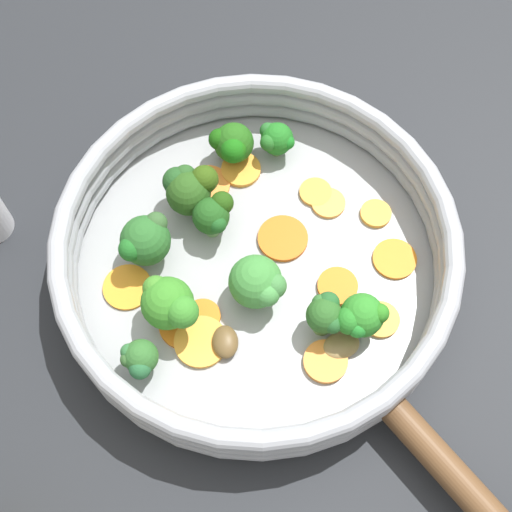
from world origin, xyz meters
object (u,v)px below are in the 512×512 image
object	(u,v)px
carrot_slice_2	(185,324)
broccoli_floret_5	(170,305)
mushroom_piece_0	(225,342)
carrot_slice_7	(380,319)
carrot_slice_10	(208,185)
carrot_slice_11	(241,169)
carrot_slice_3	(328,203)
carrot_slice_12	(376,214)
broccoli_floret_0	(139,359)
broccoli_floret_6	(258,283)
carrot_slice_4	(395,259)
broccoli_floret_4	(213,215)
carrot_slice_1	(203,316)
carrot_slice_8	(315,192)
carrot_slice_9	(338,286)
skillet	(256,267)
broccoli_floret_2	(188,188)
broccoli_floret_7	(360,317)
carrot_slice_6	(283,238)
carrot_slice_5	(201,342)
carrot_slice_13	(127,287)
mushroom_piece_1	(341,345)
broccoli_floret_8	(145,240)
broccoli_floret_9	(232,144)
broccoli_floret_1	(325,314)
carrot_slice_0	(325,362)
broccoli_floret_3	(276,139)

from	to	relation	value
carrot_slice_2	broccoli_floret_5	size ratio (longest dim) A/B	0.82
mushroom_piece_0	carrot_slice_7	bearing A→B (deg)	63.91
carrot_slice_10	carrot_slice_11	xyz separation A→B (m)	(0.00, 0.04, 0.00)
carrot_slice_3	carrot_slice_12	bearing A→B (deg)	39.93
broccoli_floret_0	broccoli_floret_6	distance (m)	0.12
carrot_slice_4	broccoli_floret_6	world-z (taller)	broccoli_floret_6
carrot_slice_2	carrot_slice_3	distance (m)	0.18
carrot_slice_12	broccoli_floret_4	xyz separation A→B (m)	(-0.08, -0.14, 0.03)
carrot_slice_1	carrot_slice_8	size ratio (longest dim) A/B	1.03
carrot_slice_9	broccoli_floret_0	size ratio (longest dim) A/B	0.96
skillet	mushroom_piece_0	bearing A→B (deg)	-54.08
carrot_slice_1	carrot_slice_10	size ratio (longest dim) A/B	0.74
carrot_slice_10	carrot_slice_12	distance (m)	0.17
broccoli_floret_0	broccoli_floret_2	bearing A→B (deg)	132.23
carrot_slice_12	broccoli_floret_7	world-z (taller)	broccoli_floret_7
carrot_slice_4	carrot_slice_6	xyz separation A→B (m)	(-0.08, -0.07, 0.00)
carrot_slice_12	carrot_slice_5	bearing A→B (deg)	-87.07
carrot_slice_13	mushroom_piece_1	distance (m)	0.20
carrot_slice_12	carrot_slice_7	bearing A→B (deg)	-37.32
broccoli_floret_4	mushroom_piece_1	size ratio (longest dim) A/B	1.43
broccoli_floret_5	broccoli_floret_8	distance (m)	0.07
carrot_slice_11	mushroom_piece_1	world-z (taller)	mushroom_piece_1
carrot_slice_13	broccoli_floret_9	xyz separation A→B (m)	(-0.06, 0.16, 0.02)
carrot_slice_2	broccoli_floret_8	world-z (taller)	broccoli_floret_8
carrot_slice_6	carrot_slice_13	xyz separation A→B (m)	(-0.04, -0.14, -0.00)
carrot_slice_8	broccoli_floret_6	xyz separation A→B (m)	(0.06, -0.11, 0.03)
carrot_slice_5	broccoli_floret_0	distance (m)	0.06
carrot_slice_13	broccoli_floret_7	bearing A→B (deg)	43.69
carrot_slice_1	broccoli_floret_1	xyz separation A→B (m)	(0.07, 0.08, 0.03)
broccoli_floret_4	broccoli_floret_0	bearing A→B (deg)	-59.07
carrot_slice_2	broccoli_floret_9	xyz separation A→B (m)	(-0.12, 0.13, 0.02)
carrot_slice_8	broccoli_floret_5	world-z (taller)	broccoli_floret_5
carrot_slice_8	carrot_slice_4	bearing A→B (deg)	9.33
carrot_slice_13	mushroom_piece_0	distance (m)	0.11
carrot_slice_1	carrot_slice_2	distance (m)	0.02
carrot_slice_8	carrot_slice_10	size ratio (longest dim) A/B	0.71
carrot_slice_10	broccoli_floret_6	world-z (taller)	broccoli_floret_6
carrot_slice_9	broccoli_floret_5	world-z (taller)	broccoli_floret_5
carrot_slice_0	broccoli_floret_9	size ratio (longest dim) A/B	0.89
skillet	carrot_slice_0	bearing A→B (deg)	-3.20
carrot_slice_0	broccoli_floret_4	size ratio (longest dim) A/B	0.83
carrot_slice_1	carrot_slice_6	bearing A→B (deg)	101.53
carrot_slice_8	broccoli_floret_3	bearing A→B (deg)	-176.43
carrot_slice_11	broccoli_floret_2	bearing A→B (deg)	-85.69
carrot_slice_2	broccoli_floret_7	size ratio (longest dim) A/B	0.97
skillet	carrot_slice_7	bearing A→B (deg)	27.57
carrot_slice_12	carrot_slice_10	bearing A→B (deg)	-136.62
broccoli_floret_5	carrot_slice_3	bearing A→B (deg)	94.29
carrot_slice_10	broccoli_floret_7	distance (m)	0.20
skillet	broccoli_floret_9	bearing A→B (deg)	155.88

